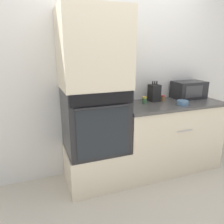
% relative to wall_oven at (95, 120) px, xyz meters
% --- Properties ---
extents(ground_plane, '(12.00, 12.00, 0.00)m').
position_rel_wall_oven_xyz_m(ground_plane, '(0.35, -0.30, -0.81)').
color(ground_plane, beige).
extents(wall_back, '(8.00, 0.05, 2.50)m').
position_rel_wall_oven_xyz_m(wall_back, '(0.35, 0.33, 0.44)').
color(wall_back, silver).
rests_on(wall_back, ground_plane).
extents(oven_cabinet_base, '(0.71, 0.60, 0.44)m').
position_rel_wall_oven_xyz_m(oven_cabinet_base, '(0.00, 0.00, -0.59)').
color(oven_cabinet_base, beige).
rests_on(oven_cabinet_base, ground_plane).
extents(wall_oven, '(0.68, 0.64, 0.73)m').
position_rel_wall_oven_xyz_m(wall_oven, '(0.00, 0.00, 0.00)').
color(wall_oven, black).
rests_on(wall_oven, oven_cabinet_base).
extents(oven_cabinet_upper, '(0.71, 0.60, 0.82)m').
position_rel_wall_oven_xyz_m(oven_cabinet_upper, '(0.00, 0.00, 0.78)').
color(oven_cabinet_upper, beige).
rests_on(oven_cabinet_upper, wall_oven).
extents(counter_unit, '(1.37, 0.63, 0.92)m').
position_rel_wall_oven_xyz_m(counter_unit, '(1.03, 0.00, -0.35)').
color(counter_unit, beige).
rests_on(counter_unit, ground_plane).
extents(microwave, '(0.44, 0.28, 0.23)m').
position_rel_wall_oven_xyz_m(microwave, '(1.41, 0.14, 0.23)').
color(microwave, '#232326').
rests_on(microwave, counter_unit).
extents(knife_block, '(0.12, 0.14, 0.26)m').
position_rel_wall_oven_xyz_m(knife_block, '(0.86, 0.15, 0.22)').
color(knife_block, black).
rests_on(knife_block, counter_unit).
extents(bowl, '(0.14, 0.14, 0.06)m').
position_rel_wall_oven_xyz_m(bowl, '(1.08, -0.16, 0.14)').
color(bowl, '#517599').
rests_on(bowl, counter_unit).
extents(condiment_jar_near, '(0.06, 0.06, 0.09)m').
position_rel_wall_oven_xyz_m(condiment_jar_near, '(0.67, 0.07, 0.16)').
color(condiment_jar_near, '#427047').
rests_on(condiment_jar_near, counter_unit).
extents(condiment_jar_mid, '(0.05, 0.05, 0.08)m').
position_rel_wall_oven_xyz_m(condiment_jar_mid, '(0.97, 0.11, 0.15)').
color(condiment_jar_mid, brown).
rests_on(condiment_jar_mid, counter_unit).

